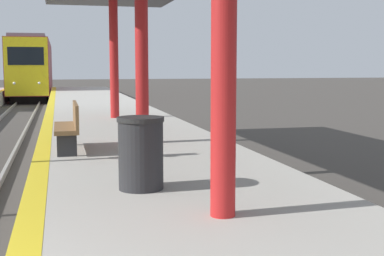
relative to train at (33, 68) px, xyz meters
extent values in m
cube|color=black|center=(0.00, 0.07, -2.08)|extent=(2.38, 17.26, 0.55)
cube|color=maroon|center=(0.00, 0.07, 0.12)|extent=(2.80, 19.18, 3.85)
cube|color=yellow|center=(0.00, -9.44, 0.12)|extent=(2.74, 0.16, 3.78)
cube|color=black|center=(0.00, -9.50, 0.79)|extent=(2.24, 0.06, 1.16)
cube|color=slate|center=(0.00, 0.07, 2.16)|extent=(2.38, 18.22, 0.24)
sphere|color=white|center=(-0.77, -9.50, -0.94)|extent=(0.18, 0.18, 0.18)
sphere|color=white|center=(0.77, -9.50, -0.94)|extent=(0.18, 0.18, 0.18)
cylinder|color=red|center=(3.69, -40.12, 0.42)|extent=(0.27, 0.27, 3.77)
cylinder|color=red|center=(3.69, -34.39, 0.42)|extent=(0.27, 0.27, 3.77)
cylinder|color=red|center=(3.69, -28.66, 0.42)|extent=(0.27, 0.27, 3.77)
cylinder|color=#262628|center=(3.02, -38.63, -1.01)|extent=(0.59, 0.59, 0.90)
cylinder|color=#262626|center=(3.02, -38.63, -0.53)|extent=(0.62, 0.62, 0.06)
cube|color=brown|center=(2.10, -35.06, -1.02)|extent=(0.44, 1.75, 0.08)
cube|color=brown|center=(2.29, -35.06, -0.76)|extent=(0.06, 1.75, 0.44)
cube|color=#262628|center=(2.10, -35.76, -1.26)|extent=(0.35, 0.08, 0.40)
cube|color=#262628|center=(2.10, -34.36, -1.26)|extent=(0.35, 0.08, 0.40)
camera|label=1|loc=(1.99, -45.56, 0.17)|focal=50.00mm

